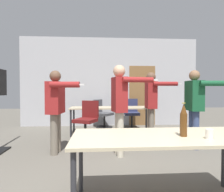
# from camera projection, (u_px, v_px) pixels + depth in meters

# --- Properties ---
(back_wall) EXTENTS (6.02, 0.12, 3.00)m
(back_wall) POSITION_uv_depth(u_px,v_px,m) (111.00, 82.00, 6.86)
(back_wall) COLOR #BCBCC1
(back_wall) RESTS_ON ground_plane
(conference_table_near) EXTENTS (1.89, 0.83, 0.74)m
(conference_table_near) POSITION_uv_depth(u_px,v_px,m) (164.00, 141.00, 2.07)
(conference_table_near) COLOR #C6B793
(conference_table_near) RESTS_ON ground_plane
(conference_table_far) EXTENTS (2.26, 0.77, 0.74)m
(conference_table_far) POSITION_uv_depth(u_px,v_px,m) (111.00, 109.00, 5.53)
(conference_table_far) COLOR #C6B793
(conference_table_far) RESTS_ON ground_plane
(person_near_casual) EXTENTS (0.73, 0.71, 1.58)m
(person_near_casual) POSITION_uv_depth(u_px,v_px,m) (56.00, 104.00, 3.80)
(person_near_casual) COLOR slate
(person_near_casual) RESTS_ON ground_plane
(person_right_polo) EXTENTS (0.81, 0.58, 1.67)m
(person_right_polo) POSITION_uv_depth(u_px,v_px,m) (120.00, 101.00, 3.68)
(person_right_polo) COLOR beige
(person_right_polo) RESTS_ON ground_plane
(person_left_plaid) EXTENTS (0.75, 0.69, 1.63)m
(person_left_plaid) POSITION_uv_depth(u_px,v_px,m) (195.00, 102.00, 4.15)
(person_left_plaid) COLOR #3D4C75
(person_left_plaid) RESTS_ON ground_plane
(person_center_tall) EXTENTS (0.73, 0.59, 1.63)m
(person_center_tall) POSITION_uv_depth(u_px,v_px,m) (151.00, 100.00, 4.65)
(person_center_tall) COLOR slate
(person_center_tall) RESTS_ON ground_plane
(office_chair_near_pushed) EXTENTS (0.52, 0.56, 0.93)m
(office_chair_near_pushed) POSITION_uv_depth(u_px,v_px,m) (132.00, 114.00, 6.37)
(office_chair_near_pushed) COLOR black
(office_chair_near_pushed) RESTS_ON ground_plane
(office_chair_far_left) EXTENTS (0.68, 0.67, 0.90)m
(office_chair_far_left) POSITION_uv_depth(u_px,v_px,m) (102.00, 115.00, 6.47)
(office_chair_far_left) COLOR black
(office_chair_far_left) RESTS_ON ground_plane
(office_chair_mid_tucked) EXTENTS (0.63, 0.66, 0.95)m
(office_chair_mid_tucked) POSITION_uv_depth(u_px,v_px,m) (87.00, 122.00, 4.80)
(office_chair_mid_tucked) COLOR black
(office_chair_mid_tucked) RESTS_ON ground_plane
(beer_bottle) EXTENTS (0.07, 0.07, 0.34)m
(beer_bottle) POSITION_uv_depth(u_px,v_px,m) (184.00, 121.00, 2.01)
(beer_bottle) COLOR #563314
(beer_bottle) RESTS_ON conference_table_near
(drink_cup) EXTENTS (0.07, 0.07, 0.09)m
(drink_cup) POSITION_uv_depth(u_px,v_px,m) (209.00, 134.00, 1.91)
(drink_cup) COLOR silver
(drink_cup) RESTS_ON conference_table_near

